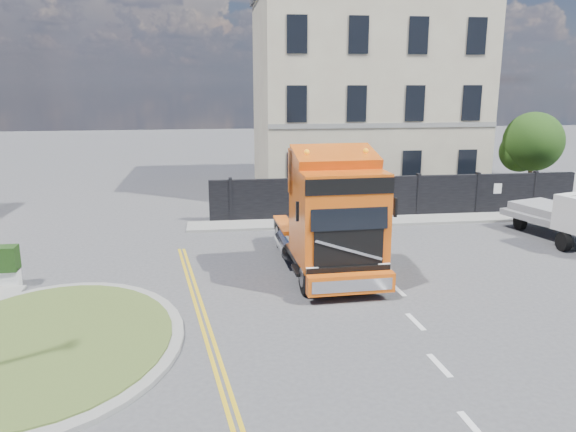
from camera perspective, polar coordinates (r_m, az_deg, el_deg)
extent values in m
plane|color=#424244|center=(17.93, 1.61, -7.49)|extent=(120.00, 120.00, 0.00)
cylinder|color=gray|center=(15.57, -23.40, -11.86)|extent=(6.80, 6.80, 0.12)
cylinder|color=#405522|center=(15.53, -23.43, -11.59)|extent=(6.20, 6.20, 0.05)
cube|color=black|center=(27.49, 11.08, 1.94)|extent=(18.00, 0.25, 2.00)
cube|color=silver|center=(31.23, 26.06, 2.19)|extent=(2.60, 0.12, 2.00)
cube|color=beige|center=(34.14, 7.41, 11.95)|extent=(12.00, 10.00, 11.00)
cylinder|color=#382619|center=(33.69, 23.33, 3.56)|extent=(0.24, 0.24, 2.40)
sphere|color=black|center=(33.44, 23.66, 6.93)|extent=(3.20, 3.20, 3.20)
sphere|color=black|center=(33.59, 22.48, 6.04)|extent=(2.20, 2.20, 2.20)
cube|color=gray|center=(26.86, 11.59, -0.41)|extent=(20.00, 1.60, 0.12)
cube|color=black|center=(20.08, 3.61, -2.77)|extent=(2.87, 6.80, 0.48)
cube|color=#D8540F|center=(17.95, 5.04, 0.14)|extent=(2.77, 2.87, 2.98)
cube|color=#D8540F|center=(18.77, 4.26, 4.56)|extent=(2.69, 1.06, 1.49)
cube|color=black|center=(16.57, 6.26, 0.48)|extent=(2.34, 0.16, 1.12)
cube|color=#D8540F|center=(16.87, 6.39, -6.83)|extent=(2.67, 0.48, 0.59)
cylinder|color=black|center=(17.40, 1.95, -6.22)|extent=(0.38, 1.12, 1.11)
cylinder|color=gray|center=(17.40, 1.95, -6.22)|extent=(0.40, 0.62, 0.61)
cylinder|color=black|center=(17.98, 9.18, -5.73)|extent=(0.38, 1.12, 1.11)
cylinder|color=gray|center=(17.98, 9.18, -5.73)|extent=(0.40, 0.62, 0.61)
cylinder|color=black|center=(20.92, -0.13, -2.75)|extent=(0.38, 1.12, 1.11)
cylinder|color=gray|center=(20.92, -0.13, -2.75)|extent=(0.40, 0.62, 0.61)
cylinder|color=black|center=(21.41, 5.95, -2.44)|extent=(0.38, 1.12, 1.11)
cylinder|color=gray|center=(21.41, 5.95, -2.44)|extent=(0.40, 0.62, 0.61)
cylinder|color=black|center=(22.14, -0.68, -1.83)|extent=(0.38, 1.12, 1.11)
cylinder|color=gray|center=(22.14, -0.68, -1.83)|extent=(0.40, 0.62, 0.61)
cylinder|color=black|center=(22.60, 5.08, -1.56)|extent=(0.38, 1.12, 1.11)
cylinder|color=gray|center=(22.60, 5.08, -1.56)|extent=(0.40, 0.62, 0.61)
cube|color=gray|center=(25.97, 26.25, -0.49)|extent=(3.46, 5.49, 0.27)
cylinder|color=black|center=(24.22, 26.21, -2.35)|extent=(0.27, 0.75, 0.75)
cylinder|color=black|center=(26.83, 22.51, -0.52)|extent=(0.27, 0.75, 0.75)
cylinder|color=black|center=(27.89, 26.12, -0.37)|extent=(0.27, 0.75, 0.75)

